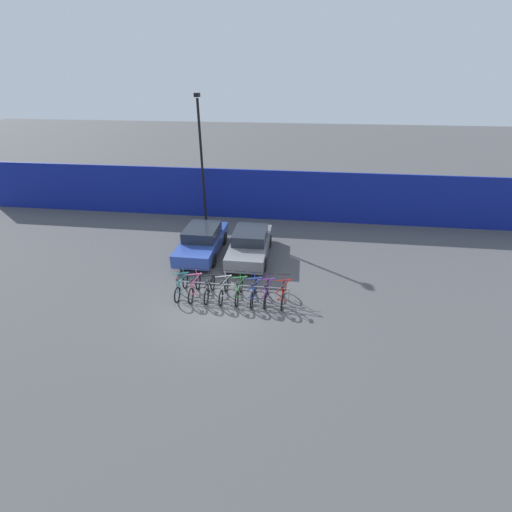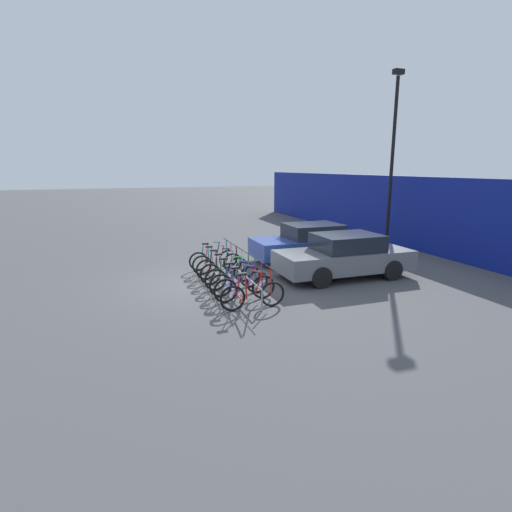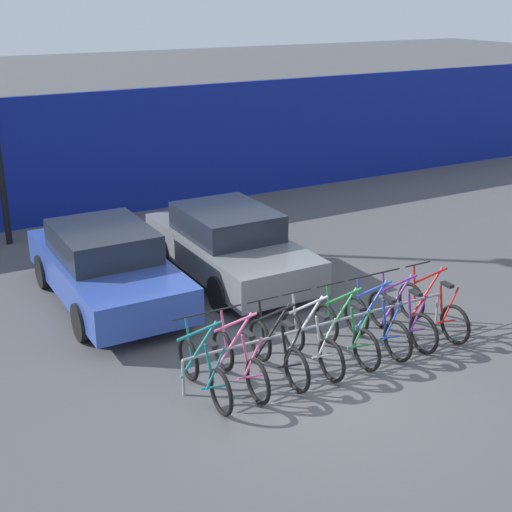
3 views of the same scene
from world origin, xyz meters
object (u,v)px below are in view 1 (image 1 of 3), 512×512
object	(u,v)px
bicycle_teal	(181,287)
bicycle_black	(210,289)
bicycle_purple	(266,293)
bicycle_green	(239,291)
bicycle_red	(283,294)
car_grey	(250,244)
bicycle_silver	(224,290)
car_blue	(202,241)
bicycle_blue	(254,292)
bike_rack	(232,286)
bicycle_pink	(194,288)
lamp_post	(201,156)

from	to	relation	value
bicycle_teal	bicycle_black	size ratio (longest dim) A/B	1.00
bicycle_purple	bicycle_green	bearing A→B (deg)	179.26
bicycle_red	car_grey	distance (m)	4.20
car_grey	bicycle_silver	bearing A→B (deg)	-98.24
bicycle_red	car_blue	distance (m)	5.77
bicycle_black	bicycle_red	world-z (taller)	same
bicycle_purple	car_blue	size ratio (longest dim) A/B	0.39
bicycle_silver	bicycle_blue	world-z (taller)	same
bicycle_green	bike_rack	bearing A→B (deg)	151.78
bicycle_purple	car_grey	xyz separation A→B (m)	(-1.20, 3.75, 0.31)
bicycle_pink	car_grey	distance (m)	4.16
bicycle_silver	car_grey	xyz separation A→B (m)	(0.54, 3.75, 0.31)
car_grey	bicycle_red	bearing A→B (deg)	-63.69
bicycle_red	lamp_post	distance (m)	10.21
bicycle_pink	lamp_post	size ratio (longest dim) A/B	0.23
bicycle_blue	bicycle_purple	xyz separation A→B (m)	(0.51, 0.00, 0.00)
car_blue	bicycle_teal	bearing A→B (deg)	-88.03
bicycle_black	bicycle_red	xyz separation A→B (m)	(2.99, 0.00, 0.00)
lamp_post	bicycle_blue	bearing A→B (deg)	-62.92
car_grey	bicycle_blue	bearing A→B (deg)	-79.66
bicycle_green	bicycle_purple	xyz separation A→B (m)	(1.11, 0.00, 0.00)
bicycle_black	bicycle_pink	bearing A→B (deg)	176.62
bike_rack	bicycle_black	world-z (taller)	bicycle_black
bicycle_green	bicycle_purple	world-z (taller)	same
bicycle_blue	bicycle_purple	distance (m)	0.51
bicycle_green	lamp_post	bearing A→B (deg)	109.98
bike_rack	bicycle_teal	distance (m)	2.10
bike_rack	bicycle_blue	world-z (taller)	bicycle_blue
bicycle_pink	bicycle_blue	world-z (taller)	same
bicycle_pink	bicycle_black	distance (m)	0.63
bike_rack	car_blue	xyz separation A→B (m)	(-2.22, 3.66, 0.19)
bicycle_red	bicycle_black	bearing A→B (deg)	-176.04
bicycle_pink	bicycle_green	distance (m)	1.86
bicycle_red	lamp_post	size ratio (longest dim) A/B	0.23
bicycle_black	bicycle_silver	size ratio (longest dim) A/B	1.00
car_blue	bicycle_black	bearing A→B (deg)	-70.83
bicycle_pink	car_grey	size ratio (longest dim) A/B	0.39
bicycle_teal	bicycle_purple	world-z (taller)	same
bicycle_purple	car_grey	bearing A→B (deg)	106.95
car_grey	bicycle_black	bearing A→B (deg)	-106.80
bike_rack	lamp_post	xyz separation A→B (m)	(-3.16, 7.83, 3.51)
bike_rack	bicycle_red	xyz separation A→B (m)	(2.09, -0.15, -0.12)
bike_rack	car_blue	bearing A→B (deg)	121.25
bicycle_silver	car_blue	distance (m)	4.28
bicycle_blue	car_grey	size ratio (longest dim) A/B	0.39
bicycle_black	bicycle_purple	distance (m)	2.33
bicycle_teal	bicycle_silver	size ratio (longest dim) A/B	1.00
bicycle_pink	bicycle_green	size ratio (longest dim) A/B	1.00
bicycle_purple	bicycle_pink	bearing A→B (deg)	179.26
bicycle_silver	lamp_post	distance (m)	9.21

